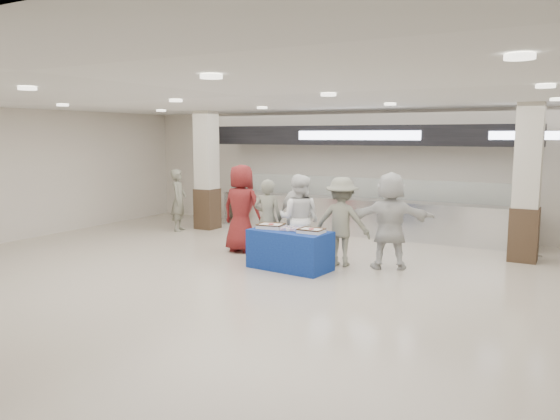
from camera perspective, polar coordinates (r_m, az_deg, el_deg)
The scene contains 15 objects.
ground at distance 9.60m, azimuth -3.41°, elevation -7.63°, with size 14.00×14.00×0.00m, color beige.
serving_line at distance 14.17m, azimuth 8.44°, elevation 2.08°, with size 8.70×0.85×2.80m.
column_left at distance 15.03m, azimuth -7.66°, elevation 3.85°, with size 0.55×0.55×3.20m.
column_right at distance 12.07m, azimuth 24.38°, elevation 2.25°, with size 0.55×0.55×3.20m.
display_table at distance 10.49m, azimuth 1.04°, elevation -4.17°, with size 1.55×0.78×0.75m, color navy.
sheet_cake_left at distance 10.66m, azimuth -0.94°, elevation -1.65°, with size 0.54×0.44×0.10m.
sheet_cake_right at distance 10.17m, azimuth 3.29°, elevation -2.14°, with size 0.46×0.36×0.10m.
cupcake_tray at distance 10.43m, azimuth 1.34°, elevation -1.98°, with size 0.41×0.34×0.06m.
civilian_maroon at distance 11.96m, azimuth -4.03°, elevation 0.16°, with size 0.94×0.61×1.92m, color maroon.
soldier_a at distance 11.38m, azimuth -1.28°, elevation -0.91°, with size 0.60×0.40×1.65m, color slate.
chef_tall at distance 11.04m, azimuth 2.02°, elevation -0.90°, with size 0.86×0.67×1.76m, color white.
chef_short at distance 11.19m, azimuth 1.90°, elevation -0.75°, with size 1.04×0.43×1.77m, color white.
soldier_b at distance 10.75m, azimuth 6.46°, elevation -1.22°, with size 1.13×0.65×1.75m, color slate.
civilian_white at distance 10.65m, azimuth 11.41°, elevation -1.08°, with size 1.74×0.55×1.87m, color silver.
soldier_bg at distance 14.85m, azimuth -10.53°, elevation 1.02°, with size 0.60×0.40×1.65m, color slate.
Camera 1 is at (5.01, -7.78, 2.56)m, focal length 35.00 mm.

